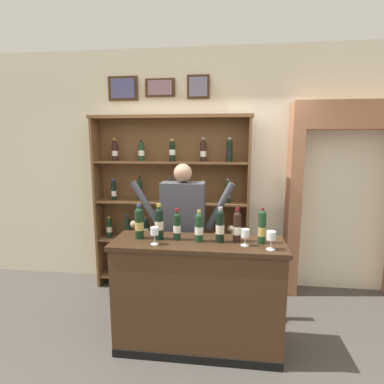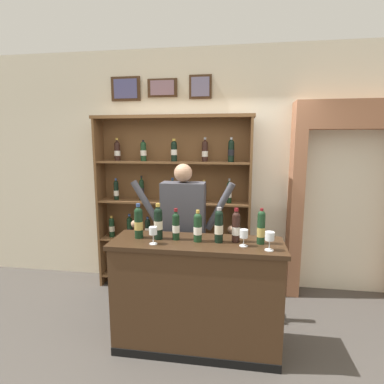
% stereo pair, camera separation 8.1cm
% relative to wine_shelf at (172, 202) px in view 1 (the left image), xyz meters
% --- Properties ---
extents(ground_plane, '(14.00, 14.00, 0.02)m').
position_rel_wine_shelf_xyz_m(ground_plane, '(0.45, -1.20, -1.17)').
color(ground_plane, '#47423D').
extents(back_wall, '(12.00, 0.19, 3.12)m').
position_rel_wine_shelf_xyz_m(back_wall, '(0.44, 0.27, 0.40)').
color(back_wall, beige).
rests_on(back_wall, ground).
extents(wine_shelf, '(2.02, 0.30, 2.26)m').
position_rel_wine_shelf_xyz_m(wine_shelf, '(0.00, 0.00, 0.00)').
color(wine_shelf, brown).
rests_on(wine_shelf, ground).
extents(archway_doorway, '(1.45, 0.45, 2.41)m').
position_rel_wine_shelf_xyz_m(archway_doorway, '(2.19, 0.15, 0.23)').
color(archway_doorway, '#9E6647').
rests_on(archway_doorway, ground).
extents(tasting_counter, '(1.56, 0.51, 1.05)m').
position_rel_wine_shelf_xyz_m(tasting_counter, '(0.47, -1.20, -0.64)').
color(tasting_counter, '#422B19').
rests_on(tasting_counter, ground).
extents(shopkeeper, '(1.13, 0.22, 1.71)m').
position_rel_wine_shelf_xyz_m(shopkeeper, '(0.26, -0.72, -0.10)').
color(shopkeeper, '#2D3347').
rests_on(shopkeeper, ground).
extents(tasting_bottle_rosso, '(0.08, 0.08, 0.33)m').
position_rel_wine_shelf_xyz_m(tasting_bottle_rosso, '(-0.08, -1.17, 0.04)').
color(tasting_bottle_rosso, black).
rests_on(tasting_bottle_rosso, tasting_counter).
extents(tasting_bottle_vin_santo, '(0.08, 0.08, 0.33)m').
position_rel_wine_shelf_xyz_m(tasting_bottle_vin_santo, '(0.11, -1.18, 0.04)').
color(tasting_bottle_vin_santo, black).
rests_on(tasting_bottle_vin_santo, tasting_counter).
extents(tasting_bottle_super_tuscan, '(0.07, 0.07, 0.29)m').
position_rel_wine_shelf_xyz_m(tasting_bottle_super_tuscan, '(0.27, -1.17, 0.02)').
color(tasting_bottle_super_tuscan, black).
rests_on(tasting_bottle_super_tuscan, tasting_counter).
extents(tasting_bottle_prosecco, '(0.08, 0.08, 0.29)m').
position_rel_wine_shelf_xyz_m(tasting_bottle_prosecco, '(0.48, -1.20, 0.02)').
color(tasting_bottle_prosecco, '#19381E').
rests_on(tasting_bottle_prosecco, tasting_counter).
extents(tasting_bottle_riserva, '(0.08, 0.08, 0.32)m').
position_rel_wine_shelf_xyz_m(tasting_bottle_riserva, '(0.67, -1.19, 0.04)').
color(tasting_bottle_riserva, black).
rests_on(tasting_bottle_riserva, tasting_counter).
extents(tasting_bottle_bianco, '(0.07, 0.07, 0.31)m').
position_rel_wine_shelf_xyz_m(tasting_bottle_bianco, '(0.82, -1.15, 0.03)').
color(tasting_bottle_bianco, black).
rests_on(tasting_bottle_bianco, tasting_counter).
extents(tasting_bottle_brunello, '(0.07, 0.07, 0.32)m').
position_rel_wine_shelf_xyz_m(tasting_bottle_brunello, '(1.03, -1.17, 0.04)').
color(tasting_bottle_brunello, '#19381E').
rests_on(tasting_bottle_brunello, tasting_counter).
extents(wine_glass_center, '(0.07, 0.07, 0.16)m').
position_rel_wine_shelf_xyz_m(wine_glass_center, '(0.10, -1.32, -0.00)').
color(wine_glass_center, silver).
rests_on(wine_glass_center, tasting_counter).
extents(wine_glass_right, '(0.07, 0.07, 0.15)m').
position_rel_wine_shelf_xyz_m(wine_glass_right, '(0.88, -1.26, -0.01)').
color(wine_glass_right, silver).
rests_on(wine_glass_right, tasting_counter).
extents(wine_glass_spare, '(0.08, 0.08, 0.16)m').
position_rel_wine_shelf_xyz_m(wine_glass_spare, '(1.09, -1.33, -0.00)').
color(wine_glass_spare, silver).
rests_on(wine_glass_spare, tasting_counter).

